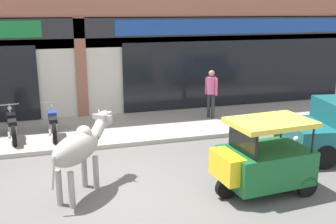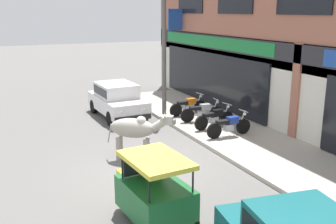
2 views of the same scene
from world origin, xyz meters
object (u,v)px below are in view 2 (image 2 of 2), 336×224
at_px(car_1, 117,98).
at_px(motorcycle_2, 215,118).
at_px(auto_rickshaw, 153,193).
at_px(motorcycle_0, 188,106).
at_px(utility_pole, 164,51).
at_px(motorcycle_1, 202,112).
at_px(motorcycle_3, 229,126).
at_px(cow, 135,129).

height_order(car_1, motorcycle_2, car_1).
height_order(auto_rickshaw, motorcycle_0, auto_rickshaw).
relative_size(car_1, auto_rickshaw, 1.80).
xyz_separation_m(car_1, utility_pole, (0.97, 1.78, 2.05)).
bearing_deg(utility_pole, motorcycle_2, 20.48).
xyz_separation_m(auto_rickshaw, motorcycle_0, (-7.30, 4.68, -0.15)).
distance_m(motorcycle_1, motorcycle_3, 2.12).
height_order(motorcycle_0, motorcycle_3, same).
relative_size(car_1, utility_pole, 0.67).
relative_size(car_1, motorcycle_1, 2.03).
relative_size(motorcycle_1, motorcycle_3, 1.00).
distance_m(car_1, utility_pole, 2.88).
distance_m(motorcycle_0, utility_pole, 2.57).
height_order(motorcycle_2, utility_pole, utility_pole).
xyz_separation_m(cow, motorcycle_0, (-3.73, 3.76, -0.50)).
distance_m(cow, motorcycle_1, 4.63).
bearing_deg(cow, car_1, 168.48).
xyz_separation_m(car_1, motorcycle_2, (3.51, 2.73, -0.31)).
distance_m(auto_rickshaw, motorcycle_1, 7.77).
bearing_deg(utility_pole, cow, -34.30).
height_order(auto_rickshaw, utility_pole, utility_pole).
relative_size(auto_rickshaw, motorcycle_0, 1.13).
height_order(cow, motorcycle_0, cow).
bearing_deg(car_1, utility_pole, 61.33).
xyz_separation_m(motorcycle_1, utility_pole, (-1.53, -0.98, 2.35)).
bearing_deg(utility_pole, car_1, -118.67).
bearing_deg(cow, motorcycle_3, 97.52).
bearing_deg(cow, auto_rickshaw, -14.42).
xyz_separation_m(car_1, motorcycle_0, (1.37, 2.72, -0.31)).
relative_size(motorcycle_3, utility_pole, 0.33).
distance_m(motorcycle_2, utility_pole, 3.59).
bearing_deg(motorcycle_0, utility_pole, -112.85).
height_order(motorcycle_3, utility_pole, utility_pole).
xyz_separation_m(cow, motorcycle_2, (-1.58, 3.77, -0.50)).
xyz_separation_m(cow, motorcycle_3, (-0.49, 3.70, -0.50)).
distance_m(auto_rickshaw, motorcycle_2, 6.96).
distance_m(auto_rickshaw, utility_pole, 8.83).
bearing_deg(motorcycle_2, motorcycle_1, 178.13).
xyz_separation_m(auto_rickshaw, motorcycle_3, (-4.06, 4.62, -0.15)).
distance_m(cow, motorcycle_0, 5.32).
bearing_deg(motorcycle_1, utility_pole, -147.21).
height_order(car_1, auto_rickshaw, auto_rickshaw).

